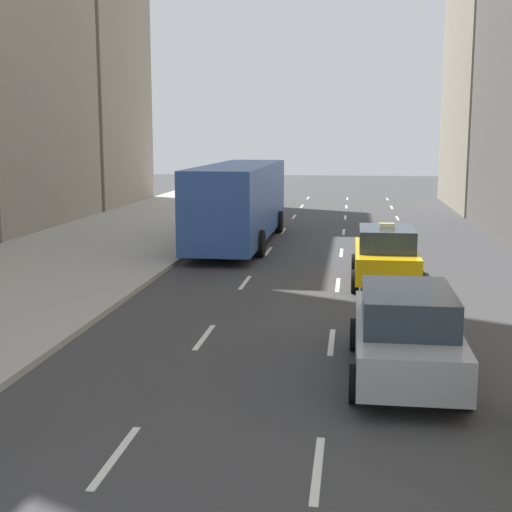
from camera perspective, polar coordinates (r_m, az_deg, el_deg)
name	(u,v)px	position (r m, az deg, el deg)	size (l,w,h in m)	color
sidewalk_left	(108,242)	(29.98, -11.79, 1.10)	(8.00, 66.00, 0.15)	#ADAAA3
lane_markings	(340,267)	(24.34, 6.72, -0.87)	(5.72, 56.00, 0.01)	white
taxi_second	(386,255)	(21.59, 10.34, 0.06)	(2.02, 4.40, 1.87)	yellow
sedan_black_near	(406,331)	(13.38, 11.88, -5.92)	(2.02, 4.86, 1.70)	#9EA0A5
city_bus	(240,200)	(29.28, -1.32, 4.47)	(2.80, 11.61, 3.25)	#2D519E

